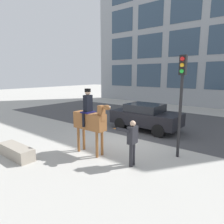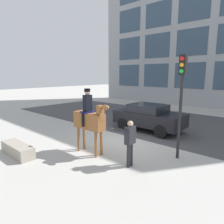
{
  "view_description": "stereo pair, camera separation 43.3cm",
  "coord_description": "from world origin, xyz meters",
  "px_view_note": "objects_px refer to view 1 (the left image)",
  "views": [
    {
      "loc": [
        5.52,
        -7.8,
        3.17
      ],
      "look_at": [
        0.38,
        -1.39,
        1.63
      ],
      "focal_mm": 32.0,
      "sensor_mm": 36.0,
      "label": 1
    },
    {
      "loc": [
        5.85,
        -7.52,
        3.17
      ],
      "look_at": [
        0.38,
        -1.39,
        1.63
      ],
      "focal_mm": 32.0,
      "sensor_mm": 36.0,
      "label": 2
    }
  ],
  "objects_px": {
    "pedestrian_bystander": "(132,140)",
    "street_car_near_lane": "(146,116)",
    "mounted_horse_lead": "(90,120)",
    "planter_ledge": "(16,152)",
    "traffic_light": "(181,90)"
  },
  "relations": [
    {
      "from": "mounted_horse_lead",
      "to": "street_car_near_lane",
      "type": "distance_m",
      "value": 4.6
    },
    {
      "from": "mounted_horse_lead",
      "to": "planter_ledge",
      "type": "xyz_separation_m",
      "value": [
        -1.97,
        -2.09,
        -1.18
      ]
    },
    {
      "from": "mounted_horse_lead",
      "to": "pedestrian_bystander",
      "type": "xyz_separation_m",
      "value": [
        1.93,
        0.08,
        -0.45
      ]
    },
    {
      "from": "street_car_near_lane",
      "to": "traffic_light",
      "type": "height_order",
      "value": "traffic_light"
    },
    {
      "from": "mounted_horse_lead",
      "to": "pedestrian_bystander",
      "type": "distance_m",
      "value": 1.98
    },
    {
      "from": "pedestrian_bystander",
      "to": "street_car_near_lane",
      "type": "distance_m",
      "value": 4.88
    },
    {
      "from": "mounted_horse_lead",
      "to": "street_car_near_lane",
      "type": "bearing_deg",
      "value": 89.32
    },
    {
      "from": "mounted_horse_lead",
      "to": "traffic_light",
      "type": "bearing_deg",
      "value": 31.83
    },
    {
      "from": "pedestrian_bystander",
      "to": "mounted_horse_lead",
      "type": "bearing_deg",
      "value": -0.24
    },
    {
      "from": "mounted_horse_lead",
      "to": "planter_ledge",
      "type": "relative_size",
      "value": 1.43
    },
    {
      "from": "planter_ledge",
      "to": "mounted_horse_lead",
      "type": "bearing_deg",
      "value": 46.76
    },
    {
      "from": "street_car_near_lane",
      "to": "traffic_light",
      "type": "bearing_deg",
      "value": -42.52
    },
    {
      "from": "pedestrian_bystander",
      "to": "street_car_near_lane",
      "type": "height_order",
      "value": "pedestrian_bystander"
    },
    {
      "from": "pedestrian_bystander",
      "to": "street_car_near_lane",
      "type": "xyz_separation_m",
      "value": [
        -1.96,
        4.47,
        -0.16
      ]
    },
    {
      "from": "street_car_near_lane",
      "to": "planter_ledge",
      "type": "height_order",
      "value": "street_car_near_lane"
    }
  ]
}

